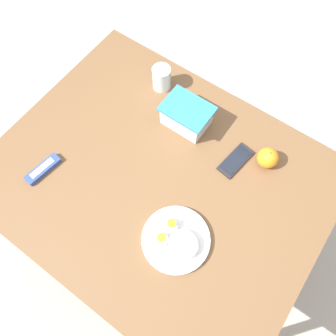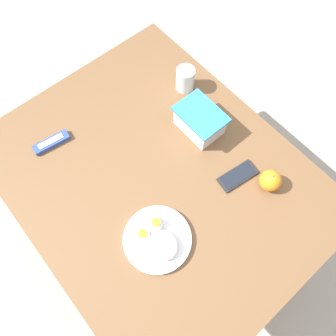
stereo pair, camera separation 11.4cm
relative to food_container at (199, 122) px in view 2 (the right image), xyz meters
name	(u,v)px [view 2 (the right image)]	position (x,y,z in m)	size (l,w,h in m)	color
ground_plane	(161,225)	(0.05, -0.25, -0.76)	(10.00, 10.00, 0.00)	#B2A899
table	(157,183)	(0.05, -0.25, -0.12)	(1.16, 0.92, 0.72)	brown
food_container	(199,122)	(0.00, 0.00, 0.00)	(0.18, 0.13, 0.10)	white
orange_fruit	(270,181)	(0.33, 0.03, 0.00)	(0.08, 0.08, 0.08)	orange
rice_plate	(158,240)	(0.23, -0.39, -0.02)	(0.22, 0.22, 0.05)	white
candy_bar	(51,142)	(-0.30, -0.46, -0.03)	(0.06, 0.14, 0.02)	#334C9E
cell_phone	(238,176)	(0.24, -0.03, -0.04)	(0.08, 0.15, 0.01)	#232328
drinking_glass	(185,79)	(-0.18, 0.09, 0.01)	(0.07, 0.07, 0.10)	silver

